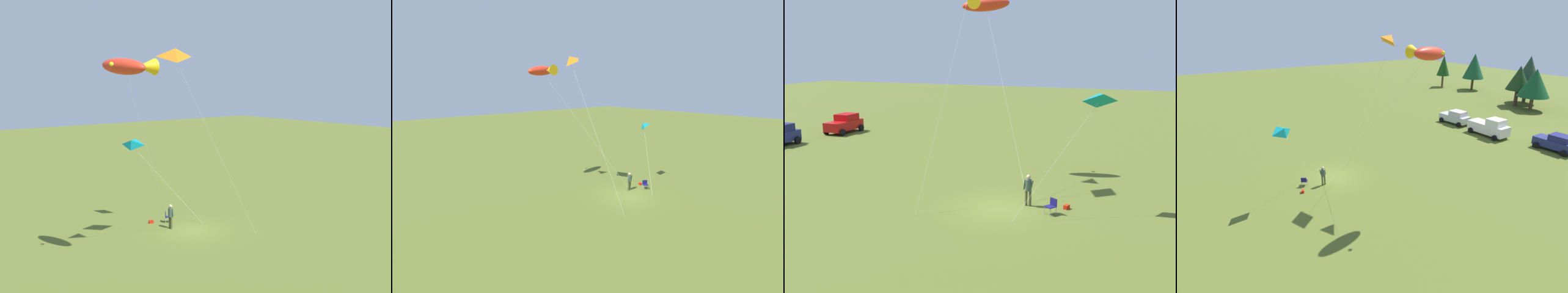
{
  "view_description": "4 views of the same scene",
  "coord_description": "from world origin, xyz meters",
  "views": [
    {
      "loc": [
        22.76,
        29.11,
        10.72
      ],
      "look_at": [
        0.16,
        0.56,
        6.0
      ],
      "focal_mm": 50.0,
      "sensor_mm": 36.0,
      "label": 1
    },
    {
      "loc": [
        -16.95,
        20.37,
        10.05
      ],
      "look_at": [
        2.27,
        2.8,
        4.66
      ],
      "focal_mm": 28.0,
      "sensor_mm": 36.0,
      "label": 2
    },
    {
      "loc": [
        -21.83,
        -7.92,
        8.25
      ],
      "look_at": [
        2.63,
        2.16,
        2.66
      ],
      "focal_mm": 42.0,
      "sensor_mm": 36.0,
      "label": 3
    },
    {
      "loc": [
        22.93,
        -10.63,
        12.9
      ],
      "look_at": [
        2.07,
        2.97,
        3.04
      ],
      "focal_mm": 28.0,
      "sensor_mm": 36.0,
      "label": 4
    }
  ],
  "objects": [
    {
      "name": "kite_large_fish",
      "position": [
        7.28,
        3.83,
        11.24
      ],
      "size": [
        7.78,
        6.94,
        11.78
      ],
      "color": "red",
      "rests_on": "ground"
    },
    {
      "name": "person_kite_flyer",
      "position": [
        0.9,
        -1.35,
        1.02
      ],
      "size": [
        0.35,
        0.58,
        1.74
      ],
      "rotation": [
        0.0,
        0.0,
        3.12
      ],
      "color": "#484A28",
      "rests_on": "ground"
    },
    {
      "name": "ground_plane",
      "position": [
        0.0,
        0.0,
        0.0
      ],
      "size": [
        160.0,
        160.0,
        0.0
      ],
      "primitive_type": "plane",
      "color": "#556224"
    },
    {
      "name": "folding_chair",
      "position": [
        0.15,
        -2.82,
        0.49
      ],
      "size": [
        0.67,
        0.67,
        0.82
      ],
      "rotation": [
        0.0,
        0.0,
        2.56
      ],
      "color": "#161458",
      "rests_on": "ground"
    },
    {
      "name": "kite_delta_orange",
      "position": [
        3.91,
        3.43,
        12.03
      ],
      "size": [
        7.61,
        1.49,
        12.53
      ],
      "color": "orange",
      "rests_on": "ground"
    },
    {
      "name": "kite_delta_teal",
      "position": [
        2.07,
        -4.58,
        5.84
      ],
      "size": [
        4.7,
        4.13,
        6.3
      ],
      "color": "#0C838F",
      "rests_on": "ground"
    },
    {
      "name": "backpack_on_grass",
      "position": [
        1.19,
        -3.39,
        0.11
      ],
      "size": [
        0.38,
        0.31,
        0.22
      ],
      "primitive_type": "cube",
      "rotation": [
        0.0,
        0.0,
        5.94
      ],
      "color": "red",
      "rests_on": "ground"
    }
  ]
}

